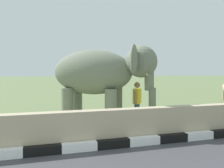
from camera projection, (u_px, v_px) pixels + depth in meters
striped_curb at (23, 152)px, 5.50m from camera, size 16.20×0.20×0.24m
barrier_parapet at (113, 127)px, 6.44m from camera, size 28.00×0.36×1.00m
elephant at (102, 74)px, 8.73m from camera, size 3.95×3.50×3.00m
person_handler at (137, 101)px, 8.92m from camera, size 0.49×0.58×1.66m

